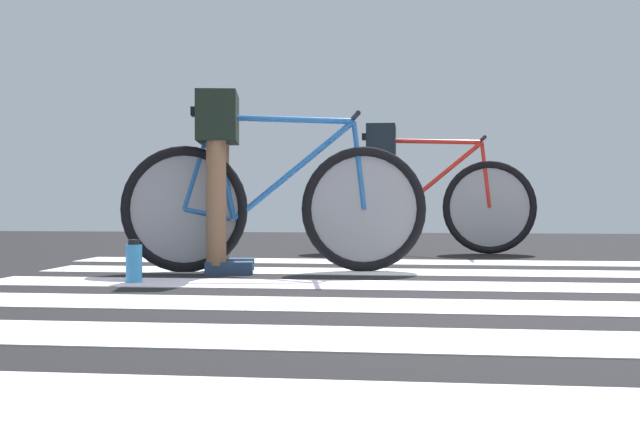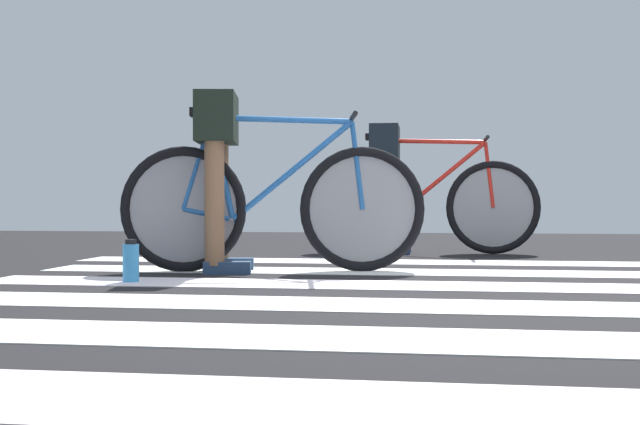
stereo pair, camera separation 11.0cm
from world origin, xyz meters
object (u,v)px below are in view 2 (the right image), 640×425
at_px(cyclist_1_of_2, 218,157).
at_px(water_bottle, 131,262).
at_px(bicycle_2_of_2, 426,204).
at_px(cyclist_2_of_2, 385,171).
at_px(bicycle_1_of_2, 272,204).

bearing_deg(cyclist_1_of_2, water_bottle, -122.24).
bearing_deg(bicycle_2_of_2, cyclist_2_of_2, -180.00).
bearing_deg(bicycle_1_of_2, cyclist_1_of_2, -180.00).
relative_size(bicycle_2_of_2, water_bottle, 8.11).
height_order(cyclist_2_of_2, water_bottle, cyclist_2_of_2).
distance_m(bicycle_2_of_2, cyclist_2_of_2, 0.40).
distance_m(cyclist_1_of_2, bicycle_2_of_2, 2.20).
height_order(bicycle_1_of_2, water_bottle, bicycle_1_of_2).
bearing_deg(cyclist_2_of_2, bicycle_2_of_2, 0.00).
relative_size(cyclist_1_of_2, bicycle_2_of_2, 0.58).
height_order(bicycle_2_of_2, water_bottle, bicycle_2_of_2).
relative_size(bicycle_1_of_2, cyclist_2_of_2, 1.73).
bearing_deg(water_bottle, cyclist_1_of_2, 67.62).
height_order(cyclist_1_of_2, water_bottle, cyclist_1_of_2).
relative_size(cyclist_1_of_2, cyclist_2_of_2, 1.02).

